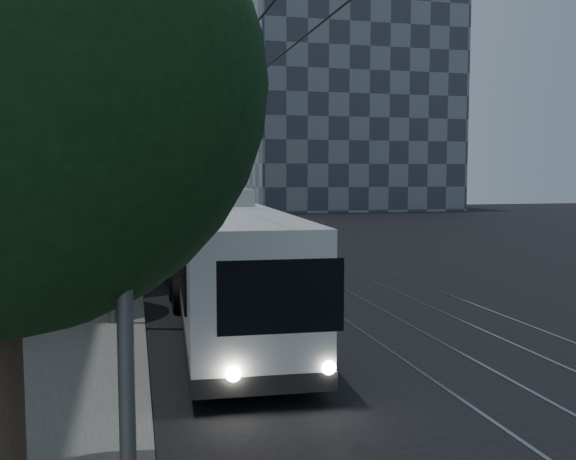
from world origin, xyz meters
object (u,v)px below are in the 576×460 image
(trolleybus, at_px, (230,266))
(car_white_a, at_px, (153,238))
(car_white_b, at_px, (170,228))
(streetlamp_near, at_px, (124,69))
(pickup_silver, at_px, (202,259))
(car_white_c, at_px, (168,223))
(car_white_d, at_px, (162,220))
(streetlamp_far, at_px, (129,148))

(trolleybus, bearing_deg, car_white_a, 97.20)
(car_white_b, height_order, streetlamp_near, streetlamp_near)
(pickup_silver, relative_size, car_white_b, 1.23)
(pickup_silver, xyz_separation_m, streetlamp_near, (-2.58, -7.01, 5.75))
(trolleybus, xyz_separation_m, car_white_c, (-0.16, 27.29, -0.92))
(car_white_a, bearing_deg, car_white_c, 65.28)
(car_white_b, distance_m, car_white_d, 5.66)
(car_white_c, bearing_deg, pickup_silver, -93.64)
(car_white_a, xyz_separation_m, car_white_d, (0.95, 11.37, 0.12))
(pickup_silver, relative_size, streetlamp_near, 0.51)
(car_white_c, bearing_deg, streetlamp_near, -99.41)
(car_white_a, relative_size, car_white_d, 0.83)
(pickup_silver, relative_size, car_white_c, 1.34)
(pickup_silver, bearing_deg, streetlamp_near, -127.94)
(car_white_c, bearing_deg, car_white_a, -101.84)
(car_white_b, distance_m, car_white_c, 3.74)
(car_white_d, bearing_deg, streetlamp_far, -84.92)
(trolleybus, relative_size, car_white_a, 3.28)
(car_white_a, xyz_separation_m, car_white_b, (1.17, 5.71, 0.05))
(car_white_b, height_order, car_white_c, car_white_c)
(pickup_silver, distance_m, streetlamp_far, 13.36)
(car_white_c, xyz_separation_m, streetlamp_far, (-2.35, -7.17, 4.63))
(trolleybus, height_order, pickup_silver, trolleybus)
(car_white_d, relative_size, streetlamp_far, 0.50)
(pickup_silver, bearing_deg, car_white_b, 73.45)
(car_white_c, height_order, streetlamp_far, streetlamp_far)
(car_white_a, bearing_deg, pickup_silver, -98.79)
(trolleybus, relative_size, car_white_d, 2.72)
(streetlamp_near, bearing_deg, car_white_b, 84.34)
(car_white_a, height_order, streetlamp_near, streetlamp_near)
(car_white_d, height_order, streetlamp_far, streetlamp_far)
(trolleybus, xyz_separation_m, streetlamp_near, (-2.47, 0.83, 4.92))
(trolleybus, bearing_deg, car_white_b, 93.29)
(trolleybus, bearing_deg, streetlamp_far, 99.84)
(car_white_a, relative_size, car_white_b, 0.79)
(trolleybus, relative_size, pickup_silver, 2.10)
(streetlamp_near, bearing_deg, trolleybus, -18.49)
(trolleybus, height_order, car_white_c, trolleybus)
(car_white_d, bearing_deg, car_white_c, -63.54)
(car_white_b, xyz_separation_m, car_white_c, (0.07, 3.74, 0.03))
(streetlamp_near, bearing_deg, car_white_d, 85.91)
(car_white_c, xyz_separation_m, car_white_d, (-0.29, 1.91, 0.05))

